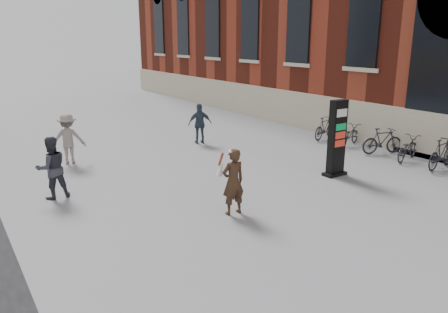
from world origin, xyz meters
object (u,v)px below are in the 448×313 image
pedestrian_c (200,124)px  bike_3 (442,154)px  pedestrian_b (68,139)px  bike_7 (325,128)px  bike_6 (349,135)px  bike_4 (407,148)px  woman (233,181)px  bike_5 (382,141)px  pedestrian_a (52,168)px  info_pylon (337,138)px

pedestrian_c → bike_3: pedestrian_c is taller
pedestrian_b → bike_7: size_ratio=1.08×
pedestrian_c → bike_6: bearing=162.6°
bike_3 → bike_4: (0.00, 1.34, -0.09)m
pedestrian_b → bike_6: (10.75, -3.77, -0.48)m
bike_4 → pedestrian_b: bearing=44.5°
woman → bike_3: size_ratio=0.97×
woman → bike_6: woman is taller
bike_4 → bike_7: 4.23m
pedestrian_c → bike_7: bearing=174.3°
bike_4 → bike_5: (0.00, 1.12, 0.06)m
pedestrian_b → bike_6: size_ratio=1.09×
pedestrian_a → pedestrian_c: (6.92, 3.51, -0.03)m
bike_5 → pedestrian_a: bearing=100.6°
bike_3 → bike_7: 5.57m
bike_6 → bike_7: bike_7 is taller
woman → bike_5: woman is taller
pedestrian_c → bike_7: 5.70m
pedestrian_a → pedestrian_b: size_ratio=0.98×
info_pylon → bike_5: size_ratio=1.46×
bike_4 → bike_5: bearing=-14.1°
pedestrian_a → pedestrian_c: size_ratio=1.04×
pedestrian_c → bike_6: size_ratio=1.02×
pedestrian_a → pedestrian_c: pedestrian_a is taller
bike_3 → bike_6: bike_3 is taller
pedestrian_a → bike_7: (12.08, 1.12, -0.39)m
info_pylon → pedestrian_b: 9.53m
info_pylon → bike_6: (3.68, 2.62, -0.82)m
woman → pedestrian_b: bearing=-69.7°
info_pylon → pedestrian_b: bearing=137.7°
info_pylon → bike_6: info_pylon is taller
bike_7 → bike_6: bearing=164.9°
woman → pedestrian_b: pedestrian_b is taller
pedestrian_c → bike_4: pedestrian_c is taller
info_pylon → pedestrian_c: bearing=102.7°
woman → bike_4: bearing=-172.9°
bike_5 → info_pylon: bearing=124.3°
bike_7 → info_pylon: bearing=122.6°
woman → pedestrian_a: (-3.66, 3.79, -0.00)m
pedestrian_a → pedestrian_b: pedestrian_b is taller
info_pylon → pedestrian_b: (-7.07, 6.38, -0.35)m
bike_3 → bike_5: size_ratio=1.05×
woman → pedestrian_a: size_ratio=0.98×
pedestrian_a → bike_5: bearing=167.3°
bike_3 → bike_7: (0.00, 5.57, -0.03)m
info_pylon → bike_6: bearing=35.2°
pedestrian_c → bike_4: bearing=147.1°
bike_3 → pedestrian_c: bearing=26.3°
woman → pedestrian_b: (-2.32, 7.24, 0.02)m
bike_6 → bike_7: size_ratio=0.99×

